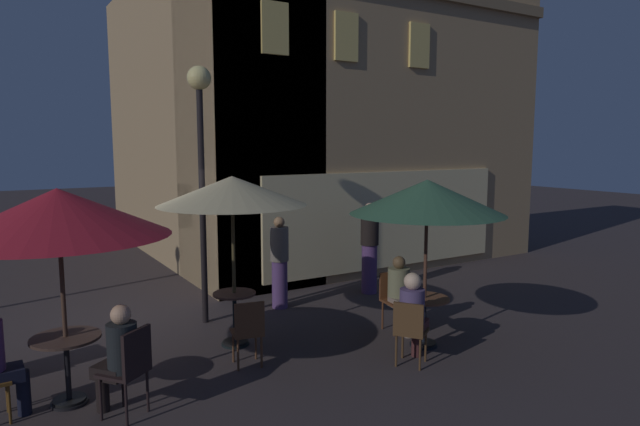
% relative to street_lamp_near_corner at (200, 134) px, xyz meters
% --- Properties ---
extents(ground_plane, '(60.00, 60.00, 0.00)m').
position_rel_street_lamp_near_corner_xyz_m(ground_plane, '(-0.97, 0.18, -3.06)').
color(ground_plane, '#382F2F').
extents(cafe_building, '(8.73, 9.10, 7.07)m').
position_rel_street_lamp_near_corner_xyz_m(cafe_building, '(3.37, 3.83, 0.47)').
color(cafe_building, tan).
rests_on(cafe_building, ground).
extents(street_lamp_near_corner, '(0.37, 0.37, 4.10)m').
position_rel_street_lamp_near_corner_xyz_m(street_lamp_near_corner, '(0.00, 0.00, 0.00)').
color(street_lamp_near_corner, black).
rests_on(street_lamp_near_corner, ground).
extents(cafe_table_0, '(0.71, 0.71, 0.72)m').
position_rel_street_lamp_near_corner_xyz_m(cafe_table_0, '(2.33, -2.67, -2.55)').
color(cafe_table_0, black).
rests_on(cafe_table_0, ground).
extents(cafe_table_1, '(0.62, 0.62, 0.78)m').
position_rel_street_lamp_near_corner_xyz_m(cafe_table_1, '(0.02, -1.20, -2.55)').
color(cafe_table_1, black).
rests_on(cafe_table_1, ground).
extents(cafe_table_2, '(0.75, 0.75, 0.78)m').
position_rel_street_lamp_near_corner_xyz_m(cafe_table_2, '(-2.29, -1.92, -2.49)').
color(cafe_table_2, black).
rests_on(cafe_table_2, ground).
extents(patio_umbrella_0, '(2.18, 2.18, 2.41)m').
position_rel_street_lamp_near_corner_xyz_m(patio_umbrella_0, '(2.33, -2.67, -0.91)').
color(patio_umbrella_0, black).
rests_on(patio_umbrella_0, ground).
extents(patio_umbrella_1, '(2.11, 2.11, 2.46)m').
position_rel_street_lamp_near_corner_xyz_m(patio_umbrella_1, '(0.02, -1.20, -0.82)').
color(patio_umbrella_1, black).
rests_on(patio_umbrella_1, ground).
extents(patio_umbrella_2, '(2.37, 2.37, 2.44)m').
position_rel_street_lamp_near_corner_xyz_m(patio_umbrella_2, '(-2.29, -1.92, -0.90)').
color(patio_umbrella_2, black).
rests_on(patio_umbrella_2, ground).
extents(cafe_chair_0, '(0.49, 0.49, 0.90)m').
position_rel_street_lamp_near_corner_xyz_m(cafe_chair_0, '(2.43, -1.89, -2.51)').
color(cafe_chair_0, brown).
rests_on(cafe_chair_0, ground).
extents(cafe_chair_1, '(0.55, 0.55, 0.88)m').
position_rel_street_lamp_near_corner_xyz_m(cafe_chair_1, '(1.66, -3.13, -2.53)').
color(cafe_chair_1, '#4E331C').
rests_on(cafe_chair_1, ground).
extents(cafe_chair_2, '(0.45, 0.45, 0.90)m').
position_rel_street_lamp_near_corner_xyz_m(cafe_chair_2, '(-0.15, -2.06, -2.53)').
color(cafe_chair_2, '#57341F').
rests_on(cafe_chair_2, ground).
extents(cafe_chair_3, '(0.59, 0.59, 0.99)m').
position_rel_street_lamp_near_corner_xyz_m(cafe_chair_3, '(-1.76, -2.62, -2.47)').
color(cafe_chair_3, black).
rests_on(cafe_chair_3, ground).
extents(patron_seated_0, '(0.38, 0.54, 1.19)m').
position_rel_street_lamp_near_corner_xyz_m(patron_seated_0, '(2.41, -2.04, -2.39)').
color(patron_seated_0, gray).
rests_on(patron_seated_0, ground).
extents(patron_seated_1, '(0.52, 0.48, 1.24)m').
position_rel_street_lamp_near_corner_xyz_m(patron_seated_1, '(1.77, -3.05, -2.36)').
color(patron_seated_1, '#492323').
rests_on(patron_seated_1, ground).
extents(patron_seated_2, '(0.48, 0.51, 1.23)m').
position_rel_street_lamp_near_corner_xyz_m(patron_seated_2, '(-1.85, -2.50, -2.37)').
color(patron_seated_2, black).
rests_on(patron_seated_2, ground).
extents(patron_standing_4, '(0.33, 0.33, 1.64)m').
position_rel_street_lamp_near_corner_xyz_m(patron_standing_4, '(1.41, 0.07, -2.24)').
color(patron_standing_4, '#583B70').
rests_on(patron_standing_4, ground).
extents(patron_standing_5, '(0.35, 0.35, 1.77)m').
position_rel_street_lamp_near_corner_xyz_m(patron_standing_5, '(3.35, 0.02, -2.17)').
color(patron_standing_5, '#56376B').
rests_on(patron_standing_5, ground).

